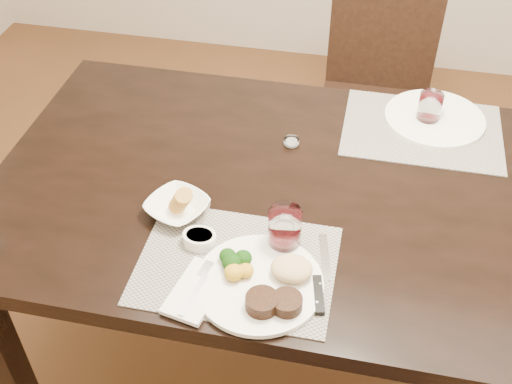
% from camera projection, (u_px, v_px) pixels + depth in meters
% --- Properties ---
extents(ground_plane, '(4.50, 4.50, 0.00)m').
position_uv_depth(ground_plane, '(339.00, 359.00, 2.18)').
color(ground_plane, '#462D16').
rests_on(ground_plane, ground).
extents(dining_table, '(2.00, 1.00, 0.75)m').
position_uv_depth(dining_table, '(360.00, 219.00, 1.73)').
color(dining_table, black).
rests_on(dining_table, ground).
extents(chair_far, '(0.42, 0.42, 0.90)m').
position_uv_depth(chair_far, '(376.00, 86.00, 2.52)').
color(chair_far, black).
rests_on(chair_far, ground).
extents(placemat_near, '(0.46, 0.34, 0.00)m').
position_uv_depth(placemat_near, '(237.00, 265.00, 1.50)').
color(placemat_near, gray).
rests_on(placemat_near, dining_table).
extents(placemat_far, '(0.46, 0.34, 0.00)m').
position_uv_depth(placemat_far, '(422.00, 130.00, 1.89)').
color(placemat_far, gray).
rests_on(placemat_far, dining_table).
extents(dinner_plate, '(0.29, 0.29, 0.05)m').
position_uv_depth(dinner_plate, '(265.00, 282.00, 1.44)').
color(dinner_plate, white).
rests_on(dinner_plate, placemat_near).
extents(napkin_fork, '(0.13, 0.19, 0.02)m').
position_uv_depth(napkin_fork, '(197.00, 290.00, 1.43)').
color(napkin_fork, white).
rests_on(napkin_fork, placemat_near).
extents(steak_knife, '(0.05, 0.25, 0.01)m').
position_uv_depth(steak_knife, '(320.00, 285.00, 1.45)').
color(steak_knife, silver).
rests_on(steak_knife, placemat_near).
extents(cracker_bowl, '(0.20, 0.20, 0.07)m').
position_uv_depth(cracker_bowl, '(177.00, 207.00, 1.62)').
color(cracker_bowl, white).
rests_on(cracker_bowl, placemat_near).
extents(sauce_ramekin, '(0.08, 0.12, 0.06)m').
position_uv_depth(sauce_ramekin, '(200.00, 238.00, 1.54)').
color(sauce_ramekin, white).
rests_on(sauce_ramekin, placemat_near).
extents(wine_glass_near, '(0.08, 0.08, 0.11)m').
position_uv_depth(wine_glass_near, '(285.00, 231.00, 1.51)').
color(wine_glass_near, silver).
rests_on(wine_glass_near, placemat_near).
extents(far_plate, '(0.30, 0.30, 0.01)m').
position_uv_depth(far_plate, '(435.00, 118.00, 1.92)').
color(far_plate, white).
rests_on(far_plate, placemat_far).
extents(wine_glass_far, '(0.07, 0.07, 0.10)m').
position_uv_depth(wine_glass_far, '(429.00, 110.00, 1.89)').
color(wine_glass_far, silver).
rests_on(wine_glass_far, placemat_far).
extents(salt_cellar, '(0.04, 0.04, 0.02)m').
position_uv_depth(salt_cellar, '(291.00, 142.00, 1.84)').
color(salt_cellar, silver).
rests_on(salt_cellar, dining_table).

